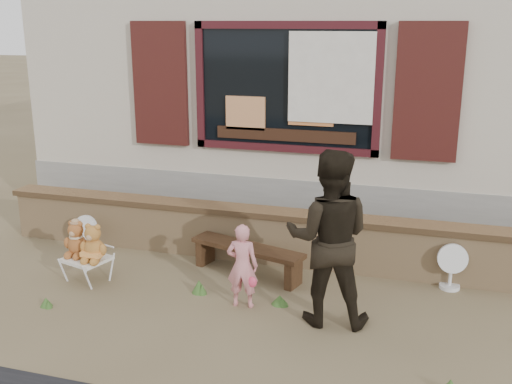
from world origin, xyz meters
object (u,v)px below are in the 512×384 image
(child, at_px, (242,266))
(adult, at_px, (329,238))
(bench, at_px, (247,253))
(teddy_bear_right, at_px, (94,242))
(folding_chair, at_px, (87,260))
(teddy_bear_left, at_px, (77,238))

(child, height_order, adult, adult)
(adult, bearing_deg, bench, -44.37)
(teddy_bear_right, distance_m, child, 1.77)
(bench, distance_m, teddy_bear_right, 1.76)
(folding_chair, bearing_deg, teddy_bear_left, 180.00)
(folding_chair, relative_size, child, 0.62)
(bench, height_order, folding_chair, bench)
(folding_chair, xyz_separation_m, child, (1.90, -0.08, 0.19))
(adult, bearing_deg, teddy_bear_right, -8.99)
(teddy_bear_right, bearing_deg, bench, 41.04)
(teddy_bear_left, height_order, child, child)
(bench, relative_size, adult, 0.83)
(bench, relative_size, folding_chair, 2.58)
(teddy_bear_left, bearing_deg, bench, 35.65)
(bench, bearing_deg, child, -59.79)
(teddy_bear_left, xyz_separation_m, child, (2.04, -0.12, -0.05))
(folding_chair, relative_size, teddy_bear_left, 1.33)
(teddy_bear_right, xyz_separation_m, child, (1.77, -0.04, -0.06))
(bench, height_order, teddy_bear_right, teddy_bear_right)
(bench, xyz_separation_m, teddy_bear_left, (-1.84, -0.67, 0.23))
(folding_chair, bearing_deg, child, 13.38)
(folding_chair, height_order, teddy_bear_left, teddy_bear_left)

